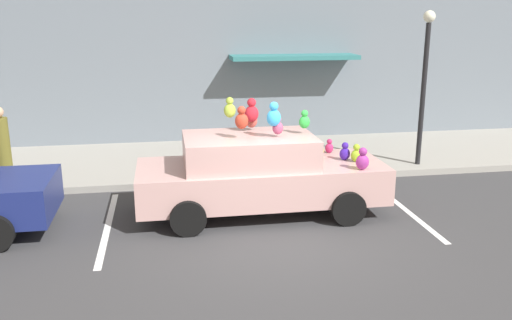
{
  "coord_description": "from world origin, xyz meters",
  "views": [
    {
      "loc": [
        -1.82,
        -8.59,
        3.79
      ],
      "look_at": [
        -0.04,
        1.82,
        0.9
      ],
      "focal_mm": 38.16,
      "sensor_mm": 36.0,
      "label": 1
    }
  ],
  "objects_px": {
    "pedestrian_near_shopfront": "(2,149)",
    "street_lamp_post": "(425,72)",
    "teddy_bear_on_sidewalk": "(263,155)",
    "plush_covered_car": "(259,173)"
  },
  "relations": [
    {
      "from": "plush_covered_car",
      "to": "street_lamp_post",
      "type": "xyz_separation_m",
      "value": [
        4.39,
        2.28,
        1.6
      ]
    },
    {
      "from": "plush_covered_car",
      "to": "pedestrian_near_shopfront",
      "type": "height_order",
      "value": "plush_covered_car"
    },
    {
      "from": "plush_covered_car",
      "to": "pedestrian_near_shopfront",
      "type": "relative_size",
      "value": 2.72
    },
    {
      "from": "pedestrian_near_shopfront",
      "to": "street_lamp_post",
      "type": "bearing_deg",
      "value": 0.53
    },
    {
      "from": "teddy_bear_on_sidewalk",
      "to": "street_lamp_post",
      "type": "relative_size",
      "value": 0.2
    },
    {
      "from": "teddy_bear_on_sidewalk",
      "to": "pedestrian_near_shopfront",
      "type": "relative_size",
      "value": 0.42
    },
    {
      "from": "plush_covered_car",
      "to": "pedestrian_near_shopfront",
      "type": "bearing_deg",
      "value": 157.12
    },
    {
      "from": "teddy_bear_on_sidewalk",
      "to": "pedestrian_near_shopfront",
      "type": "xyz_separation_m",
      "value": [
        -5.74,
        -0.34,
        0.47
      ]
    },
    {
      "from": "teddy_bear_on_sidewalk",
      "to": "street_lamp_post",
      "type": "xyz_separation_m",
      "value": [
        3.84,
        -0.25,
        1.93
      ]
    },
    {
      "from": "street_lamp_post",
      "to": "pedestrian_near_shopfront",
      "type": "distance_m",
      "value": 9.69
    }
  ]
}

